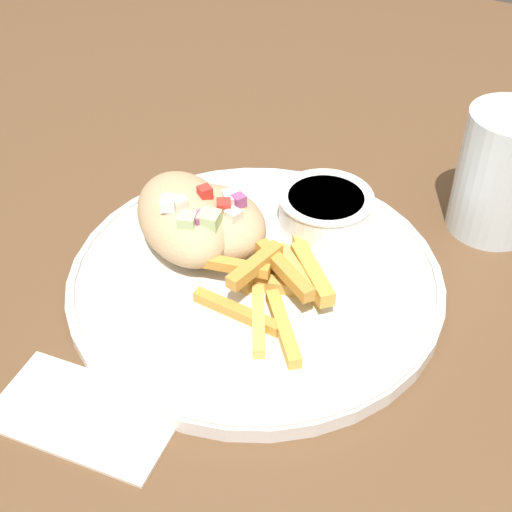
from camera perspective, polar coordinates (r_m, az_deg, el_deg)
name	(u,v)px	position (r m, az deg, el deg)	size (l,w,h in m)	color
table	(275,340)	(0.65, 1.52, -6.71)	(1.50, 1.50, 0.71)	brown
napkin	(85,414)	(0.54, -13.53, -12.21)	(0.14, 0.09, 0.00)	silver
plate	(256,278)	(0.61, 0.00, -1.74)	(0.32, 0.32, 0.02)	white
pita_sandwich_near	(185,217)	(0.62, -5.71, 3.09)	(0.15, 0.14, 0.06)	tan
pita_sandwich_far	(217,221)	(0.62, -3.14, 2.79)	(0.12, 0.11, 0.06)	tan
fries_pile	(280,283)	(0.58, 1.92, -2.14)	(0.12, 0.14, 0.03)	#E5B251
sauce_ramekin	(327,208)	(0.65, 5.71, 3.83)	(0.09, 0.09, 0.03)	white
water_glass	(500,178)	(0.68, 18.95, 5.89)	(0.08, 0.08, 0.12)	silver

